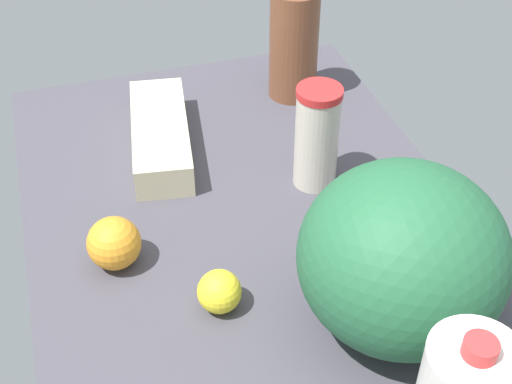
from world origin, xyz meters
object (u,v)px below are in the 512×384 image
watermelon (402,257)px  chocolate_milk_jug (294,44)px  lemon_by_jug (219,292)px  orange_far_back (114,243)px  tumbler_cup (317,137)px  egg_carton (161,135)px

watermelon → chocolate_milk_jug: bearing=173.7°
watermelon → lemon_by_jug: size_ratio=4.34×
orange_far_back → lemon_by_jug: (14.18, 13.67, -0.98)cm
lemon_by_jug → orange_far_back: bearing=-136.0°
tumbler_cup → chocolate_milk_jug: bearing=168.1°
chocolate_milk_jug → orange_far_back: size_ratio=2.92×
tumbler_cup → lemon_by_jug: size_ratio=2.93×
tumbler_cup → egg_carton: (-18.43, -25.19, -6.78)cm
egg_carton → orange_far_back: 31.81cm
tumbler_cup → lemon_by_jug: (24.63, -24.81, -6.63)cm
tumbler_cup → chocolate_milk_jug: chocolate_milk_jug is taller
tumbler_cup → egg_carton: 31.94cm
tumbler_cup → egg_carton: bearing=-126.2°
egg_carton → orange_far_back: bearing=-16.2°
egg_carton → lemon_by_jug: (43.06, 0.39, 0.16)cm
watermelon → orange_far_back: 45.77cm
tumbler_cup → orange_far_back: size_ratio=2.28×
watermelon → tumbler_cup: bearing=178.5°
orange_far_back → egg_carton: bearing=155.3°
chocolate_milk_jug → orange_far_back: 61.09cm
tumbler_cup → watermelon: 35.13cm
watermelon → egg_carton: (-53.38, -24.30, -10.20)cm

